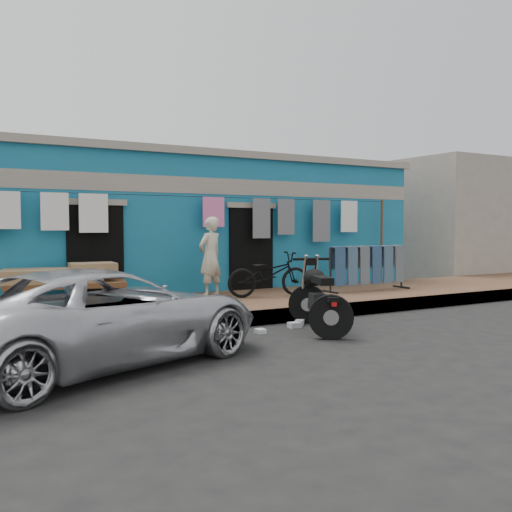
{
  "coord_description": "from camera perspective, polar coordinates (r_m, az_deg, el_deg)",
  "views": [
    {
      "loc": [
        -5.04,
        -6.74,
        1.68
      ],
      "look_at": [
        0.0,
        2.0,
        1.15
      ],
      "focal_mm": 40.0,
      "sensor_mm": 36.0,
      "label": 1
    }
  ],
  "objects": [
    {
      "name": "ground",
      "position": [
        8.58,
        6.76,
        -8.3
      ],
      "size": [
        80.0,
        80.0,
        0.0
      ],
      "primitive_type": "plane",
      "color": "black",
      "rests_on": "ground"
    },
    {
      "name": "sidewalk",
      "position": [
        11.07,
        -2.6,
        -5.07
      ],
      "size": [
        28.0,
        3.0,
        0.25
      ],
      "primitive_type": "cube",
      "color": "brown",
      "rests_on": "ground"
    },
    {
      "name": "curb",
      "position": [
        9.82,
        1.32,
        -6.1
      ],
      "size": [
        28.0,
        0.1,
        0.25
      ],
      "primitive_type": "cube",
      "color": "gray",
      "rests_on": "ground"
    },
    {
      "name": "building",
      "position": [
        14.62,
        -9.83,
        2.98
      ],
      "size": [
        12.2,
        5.2,
        3.36
      ],
      "color": "#166186",
      "rests_on": "ground"
    },
    {
      "name": "neighbor_right",
      "position": [
        21.12,
        19.48,
        3.43
      ],
      "size": [
        6.0,
        5.0,
        3.8
      ],
      "primitive_type": "cube",
      "color": "#9E9384",
      "rests_on": "ground"
    },
    {
      "name": "clothesline",
      "position": [
        11.99,
        -6.4,
        3.58
      ],
      "size": [
        10.06,
        0.06,
        2.1
      ],
      "color": "brown",
      "rests_on": "sidewalk"
    },
    {
      "name": "car",
      "position": [
        7.17,
        -15.11,
        -5.69
      ],
      "size": [
        4.72,
        3.3,
        1.21
      ],
      "primitive_type": "imported",
      "rotation": [
        0.0,
        0.0,
        1.92
      ],
      "color": "silver",
      "rests_on": "ground"
    },
    {
      "name": "seated_person",
      "position": [
        11.59,
        -4.6,
        -0.07
      ],
      "size": [
        0.68,
        0.57,
        1.62
      ],
      "primitive_type": "imported",
      "rotation": [
        0.0,
        0.0,
        3.52
      ],
      "color": "beige",
      "rests_on": "sidewalk"
    },
    {
      "name": "bicycle",
      "position": [
        11.53,
        1.29,
        -1.34
      ],
      "size": [
        1.8,
        0.93,
        1.11
      ],
      "primitive_type": "imported",
      "rotation": [
        0.0,
        0.0,
        1.38
      ],
      "color": "black",
      "rests_on": "sidewalk"
    },
    {
      "name": "motorcycle",
      "position": [
        9.2,
        6.29,
        -3.92
      ],
      "size": [
        1.82,
        2.19,
        1.15
      ],
      "primitive_type": null,
      "rotation": [
        0.0,
        0.0,
        -0.37
      ],
      "color": "black",
      "rests_on": "ground"
    },
    {
      "name": "charpoy",
      "position": [
        10.78,
        -18.41,
        -2.82
      ],
      "size": [
        2.59,
        1.93,
        0.73
      ],
      "primitive_type": null,
      "rotation": [
        0.0,
        0.0,
        -0.22
      ],
      "color": "brown",
      "rests_on": "sidewalk"
    },
    {
      "name": "jeans_rack",
      "position": [
        12.94,
        11.08,
        -1.12
      ],
      "size": [
        2.15,
        0.5,
        1.02
      ],
      "primitive_type": null,
      "rotation": [
        0.0,
        0.0,
        -0.02
      ],
      "color": "black",
      "rests_on": "sidewalk"
    },
    {
      "name": "litter_a",
      "position": [
        9.51,
        3.87,
        -6.9
      ],
      "size": [
        0.21,
        0.17,
        0.09
      ],
      "primitive_type": "cube",
      "rotation": [
        0.0,
        0.0,
        -0.07
      ],
      "color": "silver",
      "rests_on": "ground"
    },
    {
      "name": "litter_b",
      "position": [
        9.76,
        4.38,
        -6.65
      ],
      "size": [
        0.22,
        0.22,
        0.09
      ],
      "primitive_type": "cube",
      "rotation": [
        0.0,
        0.0,
        0.81
      ],
      "color": "silver",
      "rests_on": "ground"
    },
    {
      "name": "litter_c",
      "position": [
        9.0,
        0.44,
        -7.52
      ],
      "size": [
        0.15,
        0.19,
        0.07
      ],
      "primitive_type": "cube",
      "rotation": [
        0.0,
        0.0,
        1.49
      ],
      "color": "silver",
      "rests_on": "ground"
    }
  ]
}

